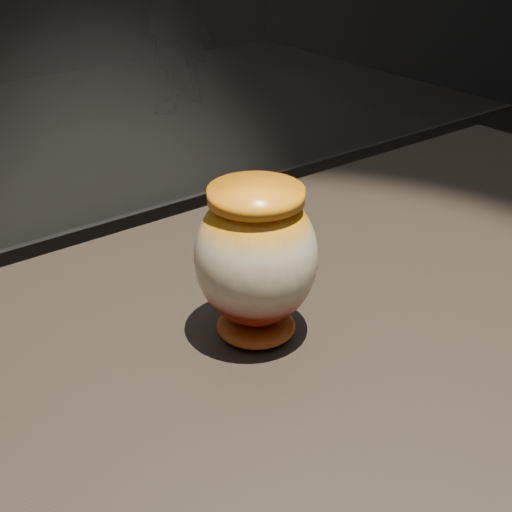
# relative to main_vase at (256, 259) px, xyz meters

# --- Properties ---
(main_vase) EXTENTS (0.19, 0.19, 0.20)m
(main_vase) POSITION_rel_main_vase_xyz_m (0.00, 0.00, 0.00)
(main_vase) COLOR maroon
(main_vase) RESTS_ON display_plinth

